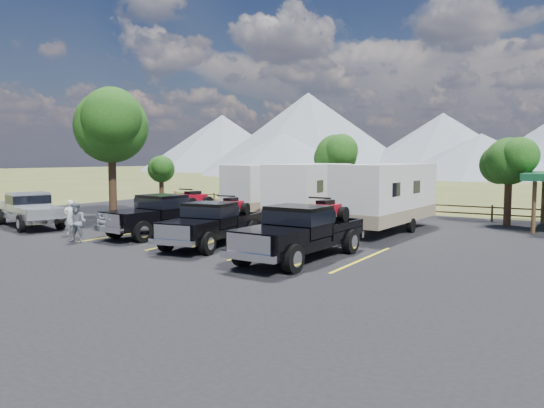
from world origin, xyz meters
The scene contains 18 objects.
ground centered at (0.00, 0.00, 0.00)m, with size 320.00×320.00×0.00m, color #4E5724.
asphalt_lot centered at (0.00, 3.00, 0.02)m, with size 44.00×34.00×0.04m, color black.
stall_lines centered at (0.00, 4.00, 0.04)m, with size 12.12×5.50×0.01m.
tree_big_nw centered at (-12.55, 9.03, 5.60)m, with size 5.54×5.18×7.84m.
tree_ne_a centered at (8.97, 17.01, 3.48)m, with size 3.11×2.92×4.76m.
tree_north centered at (-2.03, 19.02, 3.83)m, with size 3.46×3.24×5.25m.
tree_nw_small centered at (-16.02, 17.01, 2.78)m, with size 2.59×2.43×3.85m.
rail_fence centered at (2.00, 18.50, 0.61)m, with size 36.12×0.12×1.00m.
mountain_range centered at (-7.63, 105.98, 7.87)m, with size 209.00×71.00×20.00m.
rig_left centered at (-4.26, 4.89, 1.06)m, with size 2.82×6.57×2.13m.
rig_center centered at (-0.52, 3.66, 1.01)m, with size 2.80×6.23×2.01m.
rig_right centered at (4.11, 2.91, 1.08)m, with size 2.49×6.56×2.16m.
trailer_left centered at (-4.06, 14.37, 1.72)m, with size 3.18×9.28×3.21m.
trailer_center centered at (-0.35, 12.08, 1.77)m, with size 3.45×9.56×3.30m.
trailer_right centered at (4.25, 11.38, 1.78)m, with size 2.86×9.59×3.33m.
pickup_silver centered at (-12.29, 3.17, 0.99)m, with size 6.36×3.71×1.82m.
person_a centered at (-7.93, 2.36, 0.88)m, with size 0.61×0.40×1.68m, color silver.
person_b centered at (-5.96, 1.17, 0.90)m, with size 0.84×0.65×1.72m, color slate.
Camera 1 is at (13.07, -13.69, 3.68)m, focal length 35.00 mm.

